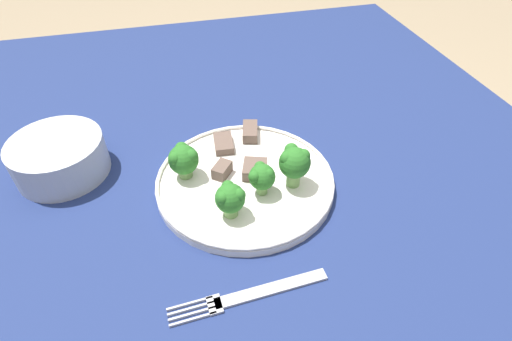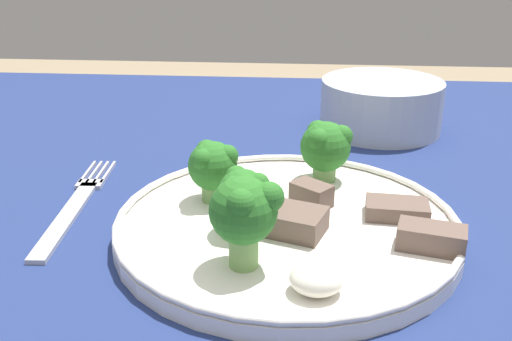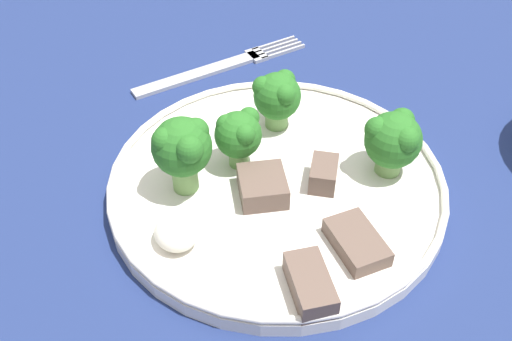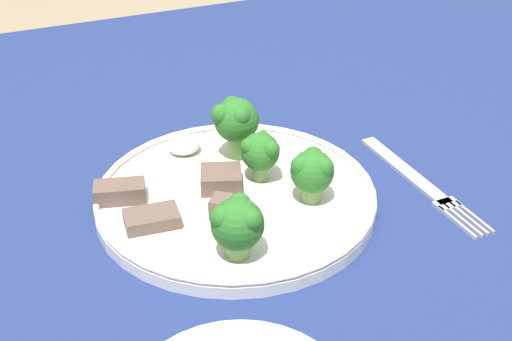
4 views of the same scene
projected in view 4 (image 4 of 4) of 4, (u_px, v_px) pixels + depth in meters
The scene contains 12 objects.
table at pixel (255, 255), 0.76m from camera, with size 1.38×1.08×0.74m.
dinner_plate at pixel (236, 197), 0.69m from camera, with size 0.27×0.27×0.02m.
fork at pixel (419, 182), 0.72m from camera, with size 0.03×0.20×0.00m.
broccoli_floret_near_rim_left at pixel (261, 153), 0.69m from camera, with size 0.04×0.04×0.05m.
broccoli_floret_center_left at pixel (312, 171), 0.66m from camera, with size 0.04×0.04×0.05m.
broccoli_floret_back_left at pixel (234, 121), 0.72m from camera, with size 0.05×0.05×0.07m.
broccoli_floret_front_left at pixel (238, 223), 0.59m from camera, with size 0.05×0.05×0.06m.
meat_slice_front_slice at pixel (120, 192), 0.67m from camera, with size 0.05×0.04×0.02m.
meat_slice_middle_slice at pixel (152, 219), 0.64m from camera, with size 0.05×0.03×0.01m.
meat_slice_rear_slice at pixel (221, 179), 0.69m from camera, with size 0.05×0.05×0.02m.
meat_slice_edge_slice at pixel (229, 208), 0.65m from camera, with size 0.04×0.04×0.02m.
sauce_dollop at pixel (184, 145), 0.75m from camera, with size 0.03×0.03×0.02m.
Camera 4 is at (0.23, 0.55, 1.14)m, focal length 50.00 mm.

